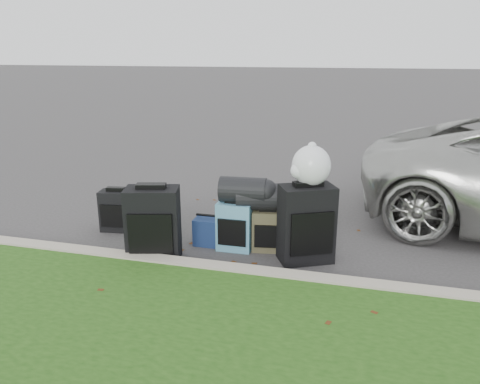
% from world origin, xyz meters
% --- Properties ---
extents(ground, '(120.00, 120.00, 0.00)m').
position_xyz_m(ground, '(0.00, 0.00, 0.00)').
color(ground, '#383535').
rests_on(ground, ground).
extents(curb, '(120.00, 0.18, 0.15)m').
position_xyz_m(curb, '(0.00, -1.00, 0.07)').
color(curb, '#9E937F').
rests_on(curb, ground).
extents(suitcase_small_black, '(0.44, 0.29, 0.52)m').
position_xyz_m(suitcase_small_black, '(-1.64, -0.06, 0.26)').
color(suitcase_small_black, black).
rests_on(suitcase_small_black, ground).
extents(suitcase_large_black_left, '(0.63, 0.47, 0.81)m').
position_xyz_m(suitcase_large_black_left, '(-0.82, -0.74, 0.41)').
color(suitcase_large_black_left, black).
rests_on(suitcase_large_black_left, ground).
extents(suitcase_olive, '(0.37, 0.27, 0.47)m').
position_xyz_m(suitcase_olive, '(0.33, -0.19, 0.24)').
color(suitcase_olive, '#393522').
rests_on(suitcase_olive, ground).
extents(suitcase_teal, '(0.40, 0.24, 0.56)m').
position_xyz_m(suitcase_teal, '(-0.04, -0.26, 0.28)').
color(suitcase_teal, teal).
rests_on(suitcase_teal, ground).
extents(suitcase_large_black_right, '(0.65, 0.55, 0.84)m').
position_xyz_m(suitcase_large_black_right, '(0.78, -0.35, 0.42)').
color(suitcase_large_black_right, black).
rests_on(suitcase_large_black_right, ground).
extents(tote_green, '(0.37, 0.31, 0.37)m').
position_xyz_m(tote_green, '(-1.27, 0.04, 0.19)').
color(tote_green, '#1A7627').
rests_on(tote_green, ground).
extents(tote_navy, '(0.30, 0.24, 0.32)m').
position_xyz_m(tote_navy, '(-0.39, -0.20, 0.16)').
color(tote_navy, navy).
rests_on(tote_navy, ground).
extents(duffel_left, '(0.62, 0.41, 0.31)m').
position_xyz_m(duffel_left, '(0.25, -0.16, 0.63)').
color(duffel_left, black).
rests_on(duffel_left, suitcase_olive).
extents(duffel_right, '(0.54, 0.33, 0.29)m').
position_xyz_m(duffel_right, '(0.04, -0.20, 0.70)').
color(duffel_right, black).
rests_on(duffel_right, suitcase_teal).
extents(trash_bag, '(0.41, 0.41, 0.41)m').
position_xyz_m(trash_bag, '(0.80, -0.29, 1.05)').
color(trash_bag, white).
rests_on(trash_bag, suitcase_large_black_right).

